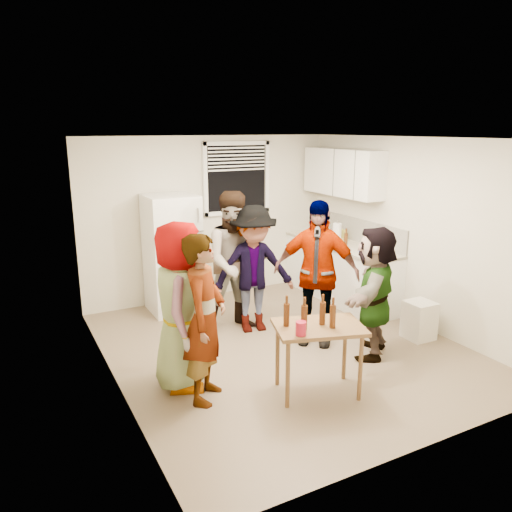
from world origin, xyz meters
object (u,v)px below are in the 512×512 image
wine_bottle (315,233)px  trash_bin (419,320)px  serving_table (317,392)px  guest_back_left (237,328)px  beer_bottle_counter (345,247)px  beer_bottle_table (304,329)px  guest_black (314,341)px  blue_cup (362,252)px  guest_orange (371,353)px  red_cup (301,335)px  guest_grey (183,384)px  kettle (332,241)px  refrigerator (172,254)px  guest_stripe (207,397)px  guest_back_right (254,329)px

wine_bottle → trash_bin: 2.58m
serving_table → guest_back_left: 1.89m
beer_bottle_counter → beer_bottle_table: 2.84m
guest_black → wine_bottle: bearing=99.7°
blue_cup → beer_bottle_table: size_ratio=0.45×
wine_bottle → guest_orange: (-0.91, -2.57, -0.90)m
beer_bottle_counter → red_cup: size_ratio=1.54×
trash_bin → guest_orange: trash_bin is taller
beer_bottle_counter → beer_bottle_table: size_ratio=0.86×
beer_bottle_table → guest_grey: bearing=140.7°
guest_grey → kettle: bearing=-39.2°
blue_cup → serving_table: (-1.86, -1.64, -0.90)m
kettle → beer_bottle_counter: 0.40m
wine_bottle → serving_table: size_ratio=0.34×
guest_orange → refrigerator: bearing=-99.5°
blue_cup → guest_stripe: bearing=-157.3°
kettle → beer_bottle_counter: (-0.05, -0.39, -0.00)m
serving_table → guest_grey: bearing=145.6°
wine_bottle → serving_table: (-1.99, -3.01, -0.90)m
beer_bottle_counter → guest_back_left: 2.04m
beer_bottle_counter → guest_back_left: beer_bottle_counter is taller
guest_stripe → guest_black: (1.71, 0.63, 0.00)m
guest_stripe → guest_back_left: guest_back_left is taller
blue_cup → guest_grey: size_ratio=0.06×
kettle → wine_bottle: 0.65m
guest_back_left → guest_back_right: guest_back_left is taller
serving_table → guest_black: (0.68, 1.05, 0.00)m
kettle → serving_table: 3.16m
beer_bottle_counter → guest_black: beer_bottle_counter is taller
refrigerator → red_cup: 3.08m
blue_cup → red_cup: (-2.15, -1.75, -0.17)m
trash_bin → guest_stripe: trash_bin is taller
refrigerator → red_cup: (0.22, -3.07, -0.12)m
kettle → serving_table: (-1.89, -2.37, -0.90)m
refrigerator → wine_bottle: refrigerator is taller
guest_back_left → guest_orange: size_ratio=1.19×
beer_bottle_counter → guest_grey: size_ratio=0.12×
guest_back_left → guest_grey: bearing=-127.1°
kettle → wine_bottle: size_ratio=0.75×
trash_bin → red_cup: 2.34m
beer_bottle_table → refrigerator: bearing=96.4°
refrigerator → guest_orange: refrigerator is taller
beer_bottle_counter → red_cup: beer_bottle_counter is taller
trash_bin → beer_bottle_table: bearing=-166.0°
red_cup → guest_grey: (-0.87, 0.91, -0.73)m
kettle → trash_bin: (0.03, -1.86, -0.65)m
wine_bottle → serving_table: wine_bottle is taller
refrigerator → beer_bottle_table: size_ratio=7.10×
kettle → guest_back_left: kettle is taller
serving_table → beer_bottle_table: bearing=-178.0°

